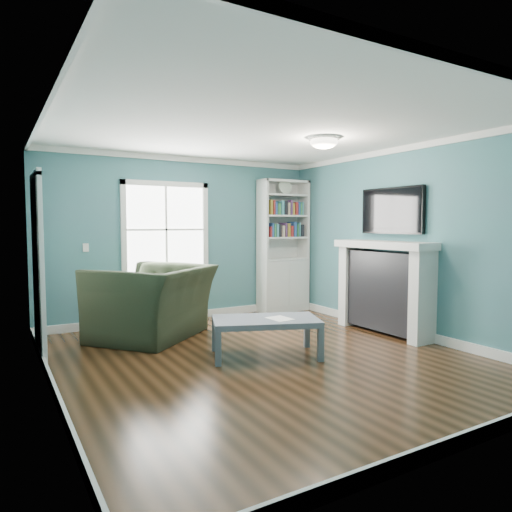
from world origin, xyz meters
TOP-DOWN VIEW (x-y plane):
  - floor at (0.00, 0.00)m, footprint 5.00×5.00m
  - room_walls at (0.00, 0.00)m, footprint 5.00×5.00m
  - trim at (0.00, 0.00)m, footprint 4.50×5.00m
  - window at (-0.30, 2.49)m, footprint 1.40×0.06m
  - bookshelf at (1.77, 2.30)m, footprint 0.90×0.35m
  - fireplace at (2.08, 0.20)m, footprint 0.44×1.58m
  - tv at (2.20, 0.20)m, footprint 0.06×1.10m
  - door at (-2.22, 1.40)m, footprint 0.12×0.98m
  - ceiling_fixture at (0.90, 0.10)m, footprint 0.38×0.38m
  - light_switch at (-1.50, 2.48)m, footprint 0.08×0.01m
  - recliner at (-0.81, 1.60)m, footprint 1.76×1.70m
  - coffee_table at (0.06, 0.09)m, footprint 1.38×1.07m
  - paper_sheet at (0.19, -0.02)m, footprint 0.25×0.31m

SIDE VIEW (x-z plane):
  - floor at x=0.00m, z-range 0.00..0.00m
  - coffee_table at x=0.06m, z-range 0.16..0.61m
  - paper_sheet at x=0.19m, z-range 0.44..0.45m
  - fireplace at x=2.08m, z-range -0.01..1.29m
  - recliner at x=-0.81m, z-range 0.00..1.30m
  - bookshelf at x=1.77m, z-range -0.23..2.08m
  - door at x=-2.22m, z-range -0.01..2.16m
  - light_switch at x=-1.50m, z-range 1.14..1.26m
  - trim at x=0.00m, z-range -0.06..2.54m
  - window at x=-0.30m, z-range 0.70..2.20m
  - room_walls at x=0.00m, z-range -0.92..4.08m
  - tv at x=2.20m, z-range 1.40..2.05m
  - ceiling_fixture at x=0.90m, z-range 2.47..2.63m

